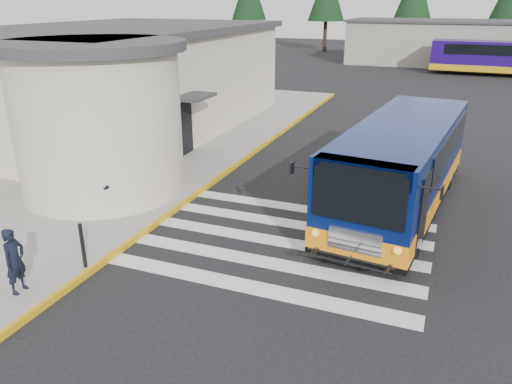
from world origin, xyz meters
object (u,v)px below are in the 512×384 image
(pedestrian_a, at_px, (15,261))
(bollard, at_px, (83,246))
(transit_bus, at_px, (400,169))
(pedestrian_b, at_px, (110,186))
(far_bus_a, at_px, (490,56))

(pedestrian_a, bearing_deg, bollard, -27.98)
(transit_bus, relative_size, bollard, 8.68)
(pedestrian_b, distance_m, bollard, 3.15)
(pedestrian_a, xyz_separation_m, far_bus_a, (10.77, 40.73, 0.67))
(pedestrian_b, bearing_deg, bollard, 2.68)
(pedestrian_a, height_order, pedestrian_b, pedestrian_b)
(bollard, bearing_deg, transit_bus, 46.19)
(pedestrian_b, xyz_separation_m, bollard, (1.32, -2.84, -0.33))
(pedestrian_a, relative_size, far_bus_a, 0.16)
(bollard, bearing_deg, far_bus_a, 75.55)
(pedestrian_a, distance_m, pedestrian_b, 4.28)
(bollard, height_order, far_bus_a, far_bus_a)
(pedestrian_b, relative_size, far_bus_a, 0.19)
(transit_bus, height_order, far_bus_a, far_bus_a)
(pedestrian_b, bearing_deg, transit_bus, 94.23)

